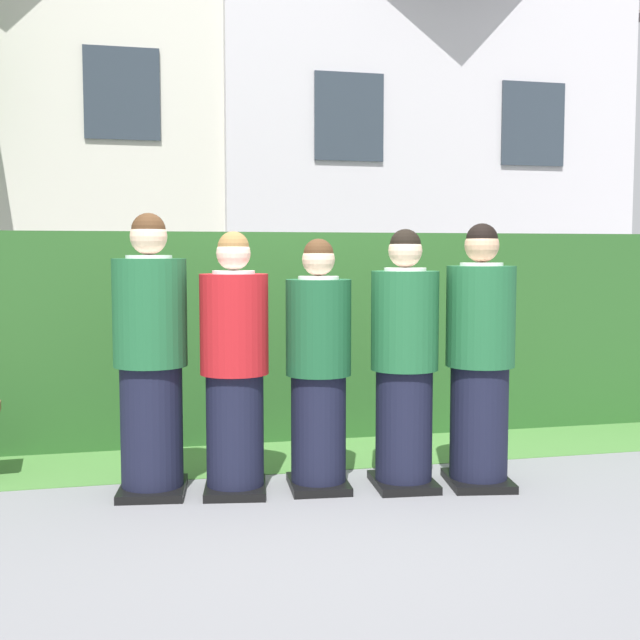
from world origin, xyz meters
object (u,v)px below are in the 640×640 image
student_front_row_0 (151,361)px  student_front_row_2 (318,371)px  student_front_row_4 (480,362)px  student_in_red_blazer (234,370)px  student_front_row_3 (404,365)px

student_front_row_0 → student_front_row_2: 1.02m
student_front_row_0 → student_front_row_2: size_ratio=1.10×
student_front_row_2 → student_front_row_4: bearing=-9.1°
student_front_row_0 → student_in_red_blazer: bearing=-11.5°
student_front_row_0 → student_in_red_blazer: student_front_row_0 is taller
student_in_red_blazer → student_front_row_3: size_ratio=0.99×
student_front_row_2 → student_front_row_4: 1.01m
student_front_row_0 → student_front_row_3: size_ratio=1.06×
student_front_row_0 → student_front_row_3: (1.53, -0.22, -0.05)m
student_front_row_2 → student_front_row_3: (0.53, -0.09, 0.03)m
student_front_row_2 → student_front_row_0: bearing=172.5°
student_front_row_0 → student_front_row_3: student_front_row_0 is taller
student_in_red_blazer → student_front_row_2: (0.51, -0.03, -0.02)m
student_front_row_3 → student_front_row_4: student_front_row_4 is taller
student_in_red_blazer → student_front_row_2: size_ratio=1.03×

